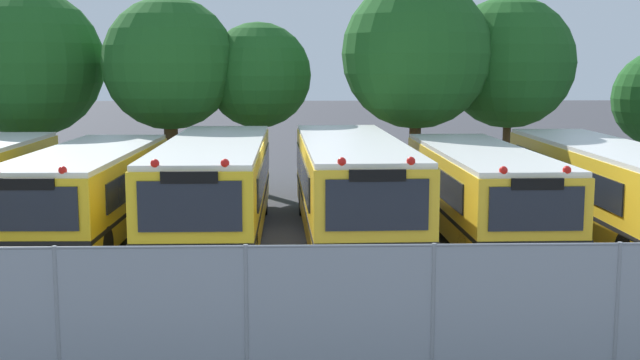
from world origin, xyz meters
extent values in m
plane|color=#38383D|center=(0.00, 0.00, 0.00)|extent=(160.00, 160.00, 0.00)
cube|color=black|center=(-7.33, 0.09, 1.64)|extent=(0.09, 8.92, 0.70)
cylinder|color=black|center=(-7.51, 3.71, 0.50)|extent=(0.29, 1.00, 1.00)
cube|color=yellow|center=(-5.09, 0.17, 1.31)|extent=(2.69, 9.18, 1.93)
cube|color=white|center=(-5.09, 0.17, 2.34)|extent=(2.64, 9.00, 0.12)
cube|color=black|center=(-5.19, -4.47, 0.53)|extent=(2.56, 0.21, 0.36)
cube|color=black|center=(-5.19, -4.42, 1.66)|extent=(2.05, 0.10, 0.92)
cube|color=black|center=(-3.81, 0.44, 1.62)|extent=(0.19, 7.12, 0.69)
cube|color=black|center=(-6.36, 0.50, 1.62)|extent=(0.19, 7.12, 0.69)
cube|color=black|center=(-5.09, 0.17, 0.93)|extent=(2.72, 9.28, 0.10)
sphere|color=red|center=(-4.50, -4.26, 2.44)|extent=(0.18, 0.18, 0.18)
cube|color=black|center=(-5.19, -4.43, 2.18)|extent=(1.13, 0.10, 0.24)
cylinder|color=black|center=(-4.05, -3.02, 0.50)|extent=(0.30, 1.01, 1.00)
cylinder|color=black|center=(-6.27, -2.97, 0.50)|extent=(0.30, 1.01, 1.00)
cylinder|color=black|center=(-3.92, 2.91, 0.50)|extent=(0.30, 1.01, 1.00)
cylinder|color=black|center=(-6.15, 2.96, 0.50)|extent=(0.30, 1.01, 1.00)
cube|color=yellow|center=(-1.82, 0.23, 1.42)|extent=(2.56, 10.50, 2.14)
cube|color=white|center=(-1.82, 0.23, 2.55)|extent=(2.51, 10.29, 0.12)
cube|color=black|center=(-1.80, -5.08, 0.53)|extent=(2.58, 0.17, 0.36)
cube|color=black|center=(-1.80, -5.03, 1.80)|extent=(2.07, 0.07, 1.03)
cube|color=black|center=(-0.54, 0.54, 1.76)|extent=(0.07, 8.18, 0.77)
cube|color=black|center=(-3.11, 0.53, 1.76)|extent=(0.07, 8.18, 0.77)
cube|color=black|center=(-1.82, 0.23, 0.99)|extent=(2.59, 10.60, 0.10)
sphere|color=red|center=(-1.11, -4.86, 2.65)|extent=(0.18, 0.18, 0.18)
sphere|color=red|center=(-2.50, -4.86, 2.65)|extent=(0.18, 0.18, 0.18)
cube|color=black|center=(-1.80, -5.04, 2.39)|extent=(1.14, 0.08, 0.24)
cylinder|color=black|center=(-0.68, -3.61, 0.50)|extent=(0.28, 1.00, 1.00)
cylinder|color=black|center=(-2.93, -3.61, 0.50)|extent=(0.28, 1.00, 1.00)
cylinder|color=black|center=(-0.71, 3.68, 0.50)|extent=(0.28, 1.00, 1.00)
cylinder|color=black|center=(-2.96, 3.68, 0.50)|extent=(0.28, 1.00, 1.00)
cube|color=yellow|center=(1.77, 0.14, 1.43)|extent=(2.82, 10.51, 2.17)
cube|color=white|center=(1.77, 0.14, 2.58)|extent=(2.77, 10.30, 0.12)
cube|color=black|center=(1.93, -5.15, 0.53)|extent=(2.58, 0.23, 0.36)
cube|color=black|center=(1.92, -5.10, 1.83)|extent=(2.07, 0.12, 1.04)
cube|color=black|center=(3.05, 0.47, 1.78)|extent=(0.27, 8.14, 0.78)
cube|color=black|center=(0.48, 0.40, 1.78)|extent=(0.27, 8.14, 0.78)
cube|color=black|center=(1.77, 0.14, 1.00)|extent=(2.85, 10.61, 0.10)
sphere|color=red|center=(2.61, -4.91, 2.68)|extent=(0.18, 0.18, 0.18)
sphere|color=red|center=(1.22, -4.95, 2.68)|extent=(0.18, 0.18, 0.18)
cube|color=black|center=(1.92, -5.11, 2.42)|extent=(1.14, 0.11, 0.24)
cylinder|color=black|center=(3.01, -3.65, 0.50)|extent=(0.31, 1.01, 1.00)
cylinder|color=black|center=(0.76, -3.71, 0.50)|extent=(0.31, 1.01, 1.00)
cylinder|color=black|center=(2.80, 3.59, 0.50)|extent=(0.31, 1.01, 1.00)
cylinder|color=black|center=(0.55, 3.52, 0.50)|extent=(0.31, 1.01, 1.00)
cube|color=yellow|center=(5.17, 0.02, 1.31)|extent=(2.55, 9.48, 1.93)
cube|color=white|center=(5.17, 0.02, 2.34)|extent=(2.50, 9.29, 0.12)
cube|color=black|center=(5.24, -4.77, 0.53)|extent=(2.46, 0.20, 0.36)
cube|color=black|center=(5.24, -4.72, 1.66)|extent=(1.98, 0.09, 0.93)
cube|color=black|center=(6.39, 0.34, 1.62)|extent=(0.15, 7.37, 0.69)
cube|color=black|center=(3.94, 0.30, 1.62)|extent=(0.15, 7.37, 0.69)
cube|color=black|center=(5.17, 0.02, 0.93)|extent=(2.58, 9.57, 0.10)
sphere|color=red|center=(5.90, -4.54, 2.44)|extent=(0.18, 0.18, 0.18)
sphere|color=red|center=(4.58, -4.56, 2.44)|extent=(0.18, 0.18, 0.18)
cube|color=black|center=(5.24, -4.73, 2.18)|extent=(1.09, 0.10, 0.24)
cylinder|color=black|center=(6.29, -3.29, 0.50)|extent=(0.29, 1.00, 1.00)
cylinder|color=black|center=(4.16, -3.32, 0.50)|extent=(0.29, 1.00, 1.00)
cylinder|color=black|center=(6.20, 2.96, 0.50)|extent=(0.29, 1.00, 1.00)
cylinder|color=black|center=(4.06, 2.93, 0.50)|extent=(0.29, 1.00, 1.00)
cube|color=yellow|center=(8.60, 0.13, 1.35)|extent=(2.38, 10.99, 2.01)
cube|color=white|center=(8.60, 0.13, 2.42)|extent=(2.33, 10.77, 0.12)
cube|color=black|center=(7.39, 0.43, 1.67)|extent=(0.04, 8.57, 0.72)
cube|color=black|center=(8.60, 0.13, 0.95)|extent=(2.40, 11.10, 0.10)
cylinder|color=black|center=(7.55, -3.96, 0.50)|extent=(0.28, 1.00, 1.00)
cylinder|color=black|center=(9.65, 3.82, 0.50)|extent=(0.28, 1.00, 1.00)
cylinder|color=black|center=(7.55, 3.82, 0.50)|extent=(0.28, 1.00, 1.00)
cylinder|color=#4C3823|center=(-8.99, 7.98, 1.34)|extent=(0.32, 0.32, 2.67)
sphere|color=#1E561E|center=(-8.99, 7.98, 4.61)|extent=(5.17, 5.17, 5.17)
sphere|color=#1E561E|center=(-9.53, 8.09, 4.83)|extent=(3.38, 3.38, 3.38)
cylinder|color=#4C3823|center=(-3.96, 6.99, 1.46)|extent=(0.47, 0.47, 2.93)
sphere|color=#1E561E|center=(-3.96, 6.99, 4.62)|extent=(4.50, 4.50, 4.50)
sphere|color=#1E561E|center=(-3.98, 7.32, 5.10)|extent=(3.11, 3.11, 3.11)
cylinder|color=#4C3823|center=(-0.98, 7.65, 1.41)|extent=(0.47, 0.47, 2.83)
sphere|color=#1E561E|center=(-0.98, 7.65, 4.20)|extent=(3.68, 3.68, 3.68)
sphere|color=#1E561E|center=(-0.80, 7.78, 4.59)|extent=(2.65, 2.65, 2.65)
cylinder|color=#4C3823|center=(4.40, 6.63, 1.52)|extent=(0.40, 0.40, 3.03)
sphere|color=#1E561E|center=(4.40, 6.63, 4.93)|extent=(5.05, 5.05, 5.05)
sphere|color=#1E561E|center=(3.99, 6.91, 5.14)|extent=(3.33, 3.33, 3.33)
cylinder|color=#4C3823|center=(7.83, 7.67, 1.46)|extent=(0.28, 0.28, 2.91)
sphere|color=#1E561E|center=(7.83, 7.67, 4.64)|extent=(4.62, 4.62, 4.62)
sphere|color=#1E561E|center=(7.06, 7.40, 4.67)|extent=(2.67, 2.67, 2.67)
cylinder|color=#9EA0A3|center=(-3.32, -9.00, 0.96)|extent=(0.07, 0.07, 1.91)
cylinder|color=#9EA0A3|center=(-0.46, -9.00, 0.96)|extent=(0.07, 0.07, 1.91)
cylinder|color=#9EA0A3|center=(2.40, -9.00, 0.96)|extent=(0.07, 0.07, 1.91)
cylinder|color=#9EA0A3|center=(5.26, -9.00, 0.96)|extent=(0.07, 0.07, 1.91)
cube|color=#ADB2B7|center=(-0.46, -9.00, 0.96)|extent=(22.88, 0.02, 1.87)
cylinder|color=#9EA0A3|center=(-0.46, -9.00, 1.88)|extent=(22.88, 0.04, 0.04)
camera|label=1|loc=(0.29, -21.08, 4.63)|focal=45.87mm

